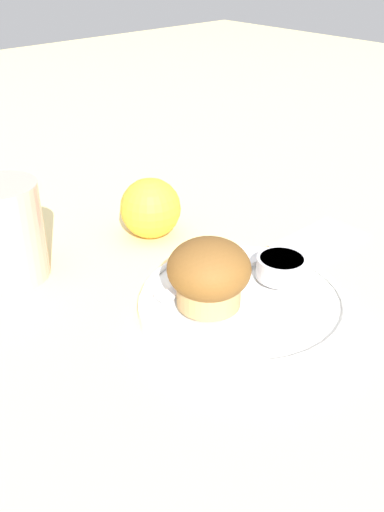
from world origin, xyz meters
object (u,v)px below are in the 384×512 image
Objects in this scene: butter_knife at (218,274)px; juice_glass at (7,232)px; muffin at (209,274)px; orange_fruit at (151,208)px.

butter_knife is 1.40× the size of juice_glass.
juice_glass is at bearing 134.36° from butter_knife.
orange_fruit is at bearing 68.35° from muffin.
orange_fruit is (0.03, 0.15, 0.02)m from butter_knife.
butter_knife is at bearing -100.80° from orange_fruit.
muffin reaches higher than butter_knife.
juice_glass is at bearing 170.82° from orange_fruit.
orange_fruit reaches higher than butter_knife.
muffin is at bearing -140.11° from butter_knife.
juice_glass is (-0.18, 0.03, 0.02)m from orange_fruit.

